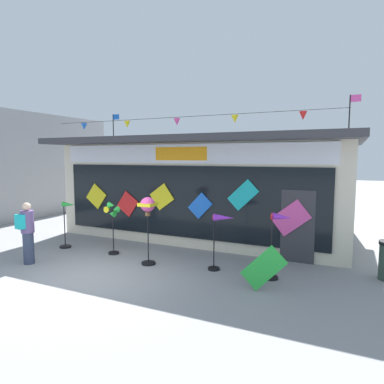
{
  "coord_description": "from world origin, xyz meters",
  "views": [
    {
      "loc": [
        5.61,
        -6.1,
        2.9
      ],
      "look_at": [
        1.25,
        3.18,
        1.82
      ],
      "focal_mm": 31.38,
      "sensor_mm": 36.0,
      "label": 1
    }
  ],
  "objects_px": {
    "wind_spinner_left": "(112,218)",
    "wind_spinner_center_right": "(221,230)",
    "kite_shop_building": "(212,185)",
    "display_kite_on_ground": "(264,268)",
    "wind_spinner_right": "(277,239)",
    "person_near_camera": "(27,232)",
    "wind_spinner_far_left": "(67,221)",
    "wind_spinner_center_left": "(148,211)"
  },
  "relations": [
    {
      "from": "wind_spinner_left",
      "to": "wind_spinner_center_right",
      "type": "xyz_separation_m",
      "value": [
        3.42,
        -0.02,
        -0.06
      ]
    },
    {
      "from": "person_near_camera",
      "to": "display_kite_on_ground",
      "type": "xyz_separation_m",
      "value": [
        6.21,
        0.92,
        -0.39
      ]
    },
    {
      "from": "wind_spinner_far_left",
      "to": "wind_spinner_right",
      "type": "bearing_deg",
      "value": 0.16
    },
    {
      "from": "kite_shop_building",
      "to": "wind_spinner_left",
      "type": "relative_size",
      "value": 6.55
    },
    {
      "from": "display_kite_on_ground",
      "to": "wind_spinner_center_left",
      "type": "bearing_deg",
      "value": 172.44
    },
    {
      "from": "wind_spinner_left",
      "to": "person_near_camera",
      "type": "bearing_deg",
      "value": -131.47
    },
    {
      "from": "kite_shop_building",
      "to": "wind_spinner_center_right",
      "type": "distance_m",
      "value": 4.66
    },
    {
      "from": "wind_spinner_far_left",
      "to": "display_kite_on_ground",
      "type": "distance_m",
      "value": 6.49
    },
    {
      "from": "wind_spinner_center_left",
      "to": "wind_spinner_center_right",
      "type": "height_order",
      "value": "wind_spinner_center_left"
    },
    {
      "from": "person_near_camera",
      "to": "wind_spinner_far_left",
      "type": "bearing_deg",
      "value": -72.85
    },
    {
      "from": "wind_spinner_left",
      "to": "person_near_camera",
      "type": "xyz_separation_m",
      "value": [
        -1.51,
        -1.7,
        -0.22
      ]
    },
    {
      "from": "wind_spinner_left",
      "to": "kite_shop_building",
      "type": "bearing_deg",
      "value": 70.02
    },
    {
      "from": "kite_shop_building",
      "to": "display_kite_on_ground",
      "type": "xyz_separation_m",
      "value": [
        3.19,
        -4.94,
        -1.3
      ]
    },
    {
      "from": "wind_spinner_far_left",
      "to": "kite_shop_building",
      "type": "bearing_deg",
      "value": 52.38
    },
    {
      "from": "kite_shop_building",
      "to": "display_kite_on_ground",
      "type": "bearing_deg",
      "value": -57.18
    },
    {
      "from": "wind_spinner_center_right",
      "to": "wind_spinner_far_left",
      "type": "bearing_deg",
      "value": -179.62
    },
    {
      "from": "kite_shop_building",
      "to": "wind_spinner_right",
      "type": "distance_m",
      "value": 5.41
    },
    {
      "from": "kite_shop_building",
      "to": "wind_spinner_left",
      "type": "height_order",
      "value": "kite_shop_building"
    },
    {
      "from": "person_near_camera",
      "to": "wind_spinner_left",
      "type": "bearing_deg",
      "value": -122.3
    },
    {
      "from": "kite_shop_building",
      "to": "display_kite_on_ground",
      "type": "relative_size",
      "value": 11.12
    },
    {
      "from": "kite_shop_building",
      "to": "wind_spinner_left",
      "type": "xyz_separation_m",
      "value": [
        -1.51,
        -4.16,
        -0.68
      ]
    },
    {
      "from": "wind_spinner_center_right",
      "to": "person_near_camera",
      "type": "height_order",
      "value": "person_near_camera"
    },
    {
      "from": "kite_shop_building",
      "to": "wind_spinner_center_right",
      "type": "xyz_separation_m",
      "value": [
        1.91,
        -4.18,
        -0.74
      ]
    },
    {
      "from": "wind_spinner_left",
      "to": "display_kite_on_ground",
      "type": "bearing_deg",
      "value": -9.43
    },
    {
      "from": "wind_spinner_center_right",
      "to": "person_near_camera",
      "type": "distance_m",
      "value": 5.21
    },
    {
      "from": "kite_shop_building",
      "to": "wind_spinner_center_right",
      "type": "height_order",
      "value": "kite_shop_building"
    },
    {
      "from": "wind_spinner_left",
      "to": "wind_spinner_right",
      "type": "height_order",
      "value": "wind_spinner_right"
    },
    {
      "from": "person_near_camera",
      "to": "display_kite_on_ground",
      "type": "bearing_deg",
      "value": -162.39
    },
    {
      "from": "wind_spinner_far_left",
      "to": "wind_spinner_center_right",
      "type": "bearing_deg",
      "value": 0.38
    },
    {
      "from": "wind_spinner_right",
      "to": "person_near_camera",
      "type": "distance_m",
      "value": 6.55
    },
    {
      "from": "wind_spinner_center_right",
      "to": "wind_spinner_right",
      "type": "xyz_separation_m",
      "value": [
        1.41,
        -0.02,
        -0.07
      ]
    },
    {
      "from": "wind_spinner_far_left",
      "to": "display_kite_on_ground",
      "type": "height_order",
      "value": "wind_spinner_far_left"
    },
    {
      "from": "wind_spinner_right",
      "to": "wind_spinner_center_right",
      "type": "bearing_deg",
      "value": 179.39
    },
    {
      "from": "kite_shop_building",
      "to": "person_near_camera",
      "type": "distance_m",
      "value": 6.66
    },
    {
      "from": "wind_spinner_far_left",
      "to": "person_near_camera",
      "type": "relative_size",
      "value": 0.89
    },
    {
      "from": "kite_shop_building",
      "to": "wind_spinner_right",
      "type": "xyz_separation_m",
      "value": [
        3.32,
        -4.2,
        -0.81
      ]
    },
    {
      "from": "display_kite_on_ground",
      "to": "wind_spinner_far_left",
      "type": "bearing_deg",
      "value": 173.55
    },
    {
      "from": "wind_spinner_center_right",
      "to": "display_kite_on_ground",
      "type": "xyz_separation_m",
      "value": [
        1.28,
        -0.76,
        -0.56
      ]
    },
    {
      "from": "kite_shop_building",
      "to": "display_kite_on_ground",
      "type": "distance_m",
      "value": 6.02
    },
    {
      "from": "wind_spinner_center_right",
      "to": "kite_shop_building",
      "type": "bearing_deg",
      "value": 114.52
    },
    {
      "from": "kite_shop_building",
      "to": "wind_spinner_center_right",
      "type": "relative_size",
      "value": 6.99
    },
    {
      "from": "wind_spinner_right",
      "to": "wind_spinner_left",
      "type": "bearing_deg",
      "value": 179.58
    }
  ]
}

